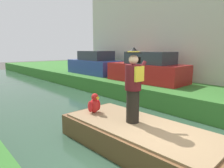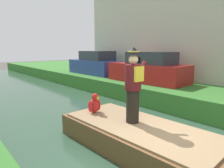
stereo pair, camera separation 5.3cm
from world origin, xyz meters
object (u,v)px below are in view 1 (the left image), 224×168
object	(u,v)px
boat	(139,137)
parrot_plush	(94,104)
parked_car_blue	(94,64)
parked_car_red	(148,69)
person_pirate	(133,86)

from	to	relation	value
boat	parrot_plush	xyz separation A→B (m)	(-0.25, 1.48, 0.55)
parked_car_blue	parked_car_red	bearing A→B (deg)	-90.00
parrot_plush	parked_car_blue	bearing A→B (deg)	53.34
parrot_plush	parked_car_red	world-z (taller)	parked_car_red
person_pirate	parked_car_red	world-z (taller)	person_pirate
parked_car_red	boat	bearing A→B (deg)	-143.06
parrot_plush	parked_car_red	distance (m)	5.14
boat	parked_car_red	world-z (taller)	parked_car_red
parked_car_blue	parrot_plush	bearing A→B (deg)	-126.66
parrot_plush	parked_car_blue	xyz separation A→B (m)	(4.75, 6.38, 0.55)
boat	parked_car_blue	xyz separation A→B (m)	(4.50, 7.86, 1.10)
person_pirate	parked_car_red	bearing A→B (deg)	35.52
person_pirate	parked_car_red	distance (m)	5.48
parked_car_red	person_pirate	bearing A→B (deg)	-144.90
parrot_plush	parked_car_blue	world-z (taller)	parked_car_blue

